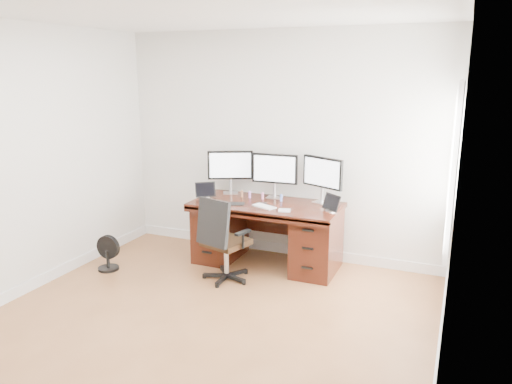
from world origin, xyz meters
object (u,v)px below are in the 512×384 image
at_px(desk, 267,231).
at_px(monitor_center, 275,170).
at_px(office_chair, 224,254).
at_px(keyboard, 264,207).
at_px(floor_fan, 107,253).

bearing_deg(desk, monitor_center, 89.98).
bearing_deg(monitor_center, office_chair, -109.93).
xyz_separation_m(office_chair, keyboard, (0.30, 0.43, 0.45)).
height_order(office_chair, keyboard, office_chair).
relative_size(floor_fan, keyboard, 1.47).
xyz_separation_m(floor_fan, keyboard, (1.65, 0.68, 0.56)).
height_order(desk, monitor_center, monitor_center).
bearing_deg(keyboard, desk, 124.77).
bearing_deg(floor_fan, monitor_center, 32.20).
height_order(office_chair, monitor_center, monitor_center).
distance_m(monitor_center, keyboard, 0.55).
distance_m(office_chair, floor_fan, 1.38).
bearing_deg(office_chair, monitor_center, 89.55).
distance_m(desk, office_chair, 0.68).
bearing_deg(keyboard, office_chair, -102.22).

